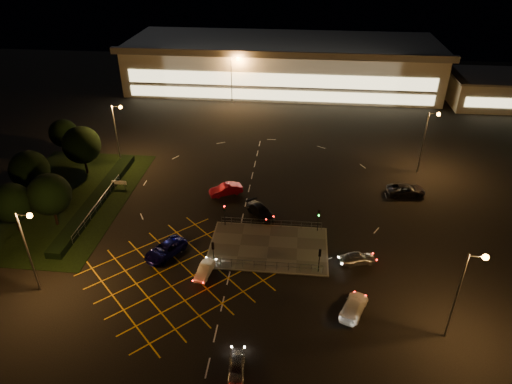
# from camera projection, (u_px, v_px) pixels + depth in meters

# --- Properties ---
(ground) EXTENTS (180.00, 180.00, 0.00)m
(ground) POSITION_uv_depth(u_px,v_px,m) (254.00, 237.00, 57.64)
(ground) COLOR black
(ground) RESTS_ON ground
(pedestrian_island) EXTENTS (14.00, 9.00, 0.12)m
(pedestrian_island) POSITION_uv_depth(u_px,v_px,m) (268.00, 247.00, 55.72)
(pedestrian_island) COLOR #4C4944
(pedestrian_island) RESTS_ON ground
(grass_verge) EXTENTS (18.00, 30.00, 0.08)m
(grass_verge) POSITION_uv_depth(u_px,v_px,m) (64.00, 200.00, 65.24)
(grass_verge) COLOR black
(grass_verge) RESTS_ON ground
(hedge) EXTENTS (2.00, 26.00, 1.00)m
(hedge) POSITION_uv_depth(u_px,v_px,m) (97.00, 199.00, 64.56)
(hedge) COLOR black
(hedge) RESTS_ON ground
(supermarket) EXTENTS (72.00, 26.50, 10.50)m
(supermarket) POSITION_uv_depth(u_px,v_px,m) (282.00, 64.00, 107.86)
(supermarket) COLOR beige
(supermarket) RESTS_ON ground
(retail_unit_a) EXTENTS (18.80, 14.80, 6.35)m
(retail_unit_a) POSITION_uv_depth(u_px,v_px,m) (493.00, 89.00, 98.00)
(retail_unit_a) COLOR beige
(retail_unit_a) RESTS_ON ground
(streetlight_sw) EXTENTS (1.78, 0.56, 10.03)m
(streetlight_sw) POSITION_uv_depth(u_px,v_px,m) (29.00, 241.00, 45.95)
(streetlight_sw) COLOR slate
(streetlight_sw) RESTS_ON ground
(streetlight_se) EXTENTS (1.78, 0.56, 10.03)m
(streetlight_se) POSITION_uv_depth(u_px,v_px,m) (465.00, 285.00, 40.49)
(streetlight_se) COLOR slate
(streetlight_se) RESTS_ON ground
(streetlight_nw) EXTENTS (1.78, 0.56, 10.03)m
(streetlight_nw) POSITION_uv_depth(u_px,v_px,m) (118.00, 126.00, 71.76)
(streetlight_nw) COLOR slate
(streetlight_nw) RESTS_ON ground
(streetlight_ne) EXTENTS (1.78, 0.56, 10.03)m
(streetlight_ne) POSITION_uv_depth(u_px,v_px,m) (428.00, 134.00, 69.19)
(streetlight_ne) COLOR slate
(streetlight_ne) RESTS_ON ground
(streetlight_far_left) EXTENTS (1.78, 0.56, 10.03)m
(streetlight_far_left) POSITION_uv_depth(u_px,v_px,m) (233.00, 74.00, 96.15)
(streetlight_far_left) COLOR slate
(streetlight_far_left) RESTS_ON ground
(streetlight_far_right) EXTENTS (1.78, 0.56, 10.03)m
(streetlight_far_right) POSITION_uv_depth(u_px,v_px,m) (426.00, 77.00, 94.28)
(streetlight_far_right) COLOR slate
(streetlight_far_right) RESTS_ON ground
(signal_sw) EXTENTS (0.28, 0.30, 3.15)m
(signal_sw) POSITION_uv_depth(u_px,v_px,m) (213.00, 249.00, 51.66)
(signal_sw) COLOR black
(signal_sw) RESTS_ON pedestrian_island
(signal_se) EXTENTS (0.28, 0.30, 3.15)m
(signal_se) POSITION_uv_depth(u_px,v_px,m) (320.00, 256.00, 50.59)
(signal_se) COLOR black
(signal_se) RESTS_ON pedestrian_island
(signal_nw) EXTENTS (0.28, 0.30, 3.15)m
(signal_nw) POSITION_uv_depth(u_px,v_px,m) (225.00, 211.00, 58.48)
(signal_nw) COLOR black
(signal_nw) RESTS_ON pedestrian_island
(signal_ne) EXTENTS (0.28, 0.30, 3.15)m
(signal_ne) POSITION_uv_depth(u_px,v_px,m) (319.00, 216.00, 57.41)
(signal_ne) COLOR black
(signal_ne) RESTS_ON pedestrian_island
(tree_a) EXTENTS (5.04, 5.04, 6.86)m
(tree_a) POSITION_uv_depth(u_px,v_px,m) (11.00, 203.00, 56.39)
(tree_a) COLOR black
(tree_a) RESTS_ON ground
(tree_b) EXTENTS (5.40, 5.40, 7.35)m
(tree_b) POSITION_uv_depth(u_px,v_px,m) (30.00, 170.00, 63.24)
(tree_b) COLOR black
(tree_b) RESTS_ON ground
(tree_c) EXTENTS (5.76, 5.76, 7.84)m
(tree_c) POSITION_uv_depth(u_px,v_px,m) (82.00, 145.00, 69.56)
(tree_c) COLOR black
(tree_c) RESTS_ON ground
(tree_d) EXTENTS (4.68, 4.68, 6.37)m
(tree_d) POSITION_uv_depth(u_px,v_px,m) (64.00, 133.00, 75.70)
(tree_d) COLOR black
(tree_d) RESTS_ON ground
(tree_e) EXTENTS (5.40, 5.40, 7.35)m
(tree_e) POSITION_uv_depth(u_px,v_px,m) (50.00, 194.00, 57.58)
(tree_e) COLOR black
(tree_e) RESTS_ON ground
(car_near_silver) EXTENTS (1.70, 3.67, 1.22)m
(car_near_silver) POSITION_uv_depth(u_px,v_px,m) (237.00, 366.00, 40.14)
(car_near_silver) COLOR silver
(car_near_silver) RESTS_ON ground
(car_queue_white) EXTENTS (1.87, 3.86, 1.22)m
(car_queue_white) POSITION_uv_depth(u_px,v_px,m) (205.00, 270.00, 51.22)
(car_queue_white) COLOR white
(car_queue_white) RESTS_ON ground
(car_left_blue) EXTENTS (4.91, 6.08, 1.54)m
(car_left_blue) POSITION_uv_depth(u_px,v_px,m) (165.00, 250.00, 54.14)
(car_left_blue) COLOR #0F0D53
(car_left_blue) RESTS_ON ground
(car_far_dkgrey) EXTENTS (4.71, 5.05, 1.43)m
(car_far_dkgrey) POSITION_uv_depth(u_px,v_px,m) (261.00, 211.00, 61.51)
(car_far_dkgrey) COLOR black
(car_far_dkgrey) RESTS_ON ground
(car_right_silver) EXTENTS (4.49, 2.70, 1.43)m
(car_right_silver) POSITION_uv_depth(u_px,v_px,m) (358.00, 258.00, 52.86)
(car_right_silver) COLOR #ACAEB3
(car_right_silver) RESTS_ON ground
(car_circ_red) EXTENTS (5.05, 3.70, 1.59)m
(car_circ_red) POSITION_uv_depth(u_px,v_px,m) (226.00, 190.00, 66.21)
(car_circ_red) COLOR maroon
(car_circ_red) RESTS_ON ground
(car_east_grey) EXTENTS (5.69, 3.06, 1.52)m
(car_east_grey) POSITION_uv_depth(u_px,v_px,m) (406.00, 190.00, 66.24)
(car_east_grey) COLOR black
(car_east_grey) RESTS_ON ground
(car_approach_white) EXTENTS (3.68, 5.28, 1.42)m
(car_approach_white) POSITION_uv_depth(u_px,v_px,m) (354.00, 306.00, 46.24)
(car_approach_white) COLOR white
(car_approach_white) RESTS_ON ground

